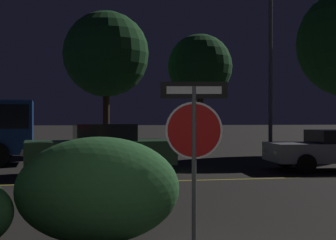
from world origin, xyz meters
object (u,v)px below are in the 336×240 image
(stop_sign, at_px, (194,130))
(hedge_bush_2, at_px, (99,190))
(street_lamp, at_px, (270,39))
(tree_2, at_px, (200,67))
(passing_car_3, at_px, (335,149))
(tree_1, at_px, (106,54))
(passing_car_2, at_px, (100,149))

(stop_sign, distance_m, hedge_bush_2, 1.48)
(stop_sign, xyz_separation_m, hedge_bush_2, (-1.22, 0.26, -0.80))
(street_lamp, distance_m, tree_2, 4.53)
(stop_sign, relative_size, passing_car_3, 0.48)
(hedge_bush_2, height_order, tree_1, tree_1)
(hedge_bush_2, bearing_deg, passing_car_3, 43.75)
(passing_car_3, bearing_deg, hedge_bush_2, 139.26)
(hedge_bush_2, relative_size, passing_car_3, 0.48)
(stop_sign, distance_m, passing_car_3, 10.27)
(tree_1, xyz_separation_m, tree_2, (4.43, -0.92, -0.61))
(hedge_bush_2, xyz_separation_m, tree_2, (5.50, 15.57, 3.46))
(passing_car_2, height_order, tree_2, tree_2)
(hedge_bush_2, height_order, passing_car_2, passing_car_2)
(tree_2, bearing_deg, passing_car_3, -73.60)
(tree_2, bearing_deg, stop_sign, -105.11)
(passing_car_3, xyz_separation_m, tree_1, (-6.80, 8.96, 4.10))
(passing_car_3, bearing_deg, stop_sign, 145.07)
(stop_sign, bearing_deg, street_lamp, 72.24)
(tree_1, bearing_deg, street_lamp, -38.42)
(stop_sign, bearing_deg, hedge_bush_2, 177.70)
(passing_car_2, bearing_deg, street_lamp, -67.46)
(passing_car_3, height_order, tree_2, tree_2)
(hedge_bush_2, bearing_deg, tree_2, 70.55)
(passing_car_3, height_order, tree_1, tree_1)
(hedge_bush_2, xyz_separation_m, passing_car_2, (0.39, 7.88, 0.05))
(passing_car_3, distance_m, tree_2, 9.08)
(stop_sign, relative_size, tree_2, 0.37)
(stop_sign, relative_size, tree_1, 0.31)
(passing_car_2, distance_m, passing_car_3, 7.48)
(street_lamp, relative_size, tree_1, 1.17)
(tree_2, bearing_deg, passing_car_2, -123.60)
(stop_sign, height_order, tree_1, tree_1)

